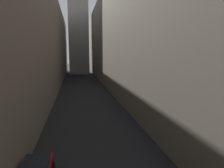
% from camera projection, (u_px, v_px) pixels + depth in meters
% --- Properties ---
extents(ground_plane, '(264.00, 264.00, 0.00)m').
position_uv_depth(ground_plane, '(84.00, 92.00, 42.63)').
color(ground_plane, black).
extents(building_block_left, '(12.58, 108.00, 21.74)m').
position_uv_depth(building_block_left, '(26.00, 42.00, 40.75)').
color(building_block_left, '#756B5B').
rests_on(building_block_left, ground).
extents(building_block_right, '(14.29, 108.00, 24.74)m').
position_uv_depth(building_block_right, '(138.00, 36.00, 45.00)').
color(building_block_right, '#756B5B').
rests_on(building_block_right, ground).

